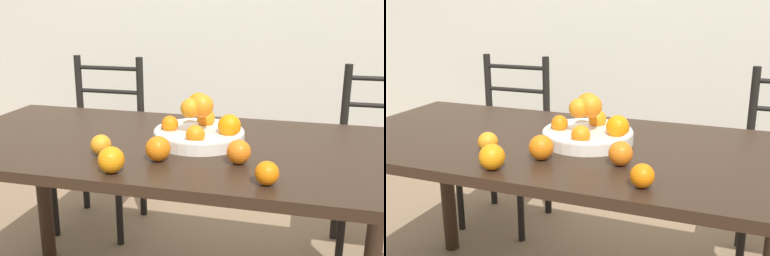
{
  "view_description": "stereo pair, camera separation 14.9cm",
  "coord_description": "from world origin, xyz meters",
  "views": [
    {
      "loc": [
        0.46,
        -1.46,
        1.25
      ],
      "look_at": [
        0.09,
        -0.07,
        0.85
      ],
      "focal_mm": 42.0,
      "sensor_mm": 36.0,
      "label": 1
    },
    {
      "loc": [
        0.6,
        -1.42,
        1.25
      ],
      "look_at": [
        0.09,
        -0.07,
        0.85
      ],
      "focal_mm": 42.0,
      "sensor_mm": 36.0,
      "label": 2
    }
  ],
  "objects": [
    {
      "name": "dining_table",
      "position": [
        0.0,
        0.0,
        0.66
      ],
      "size": [
        1.69,
        0.81,
        0.77
      ],
      "color": "black",
      "rests_on": "ground_plane"
    },
    {
      "name": "fruit_bowl",
      "position": [
        0.1,
        0.02,
        0.82
      ],
      "size": [
        0.32,
        0.32,
        0.18
      ],
      "color": "silver",
      "rests_on": "dining_table"
    },
    {
      "name": "orange_loose_3",
      "position": [
        -0.08,
        -0.33,
        0.81
      ],
      "size": [
        0.08,
        0.08,
        0.08
      ],
      "color": "orange",
      "rests_on": "dining_table"
    },
    {
      "name": "orange_loose_4",
      "position": [
        0.37,
        -0.31,
        0.8
      ],
      "size": [
        0.07,
        0.07,
        0.07
      ],
      "color": "orange",
      "rests_on": "dining_table"
    },
    {
      "name": "orange_loose_0",
      "position": [
        -0.18,
        -0.19,
        0.8
      ],
      "size": [
        0.07,
        0.07,
        0.07
      ],
      "color": "orange",
      "rests_on": "dining_table"
    },
    {
      "name": "chair_left",
      "position": [
        -0.65,
        0.74,
        0.48
      ],
      "size": [
        0.42,
        0.4,
        0.96
      ],
      "rotation": [
        0.0,
        0.0,
        0.01
      ],
      "color": "black",
      "rests_on": "ground_plane"
    },
    {
      "name": "orange_loose_1",
      "position": [
        0.02,
        -0.2,
        0.81
      ],
      "size": [
        0.08,
        0.08,
        0.08
      ],
      "color": "orange",
      "rests_on": "dining_table"
    },
    {
      "name": "orange_loose_2",
      "position": [
        0.27,
        -0.16,
        0.81
      ],
      "size": [
        0.08,
        0.08,
        0.08
      ],
      "color": "orange",
      "rests_on": "dining_table"
    }
  ]
}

